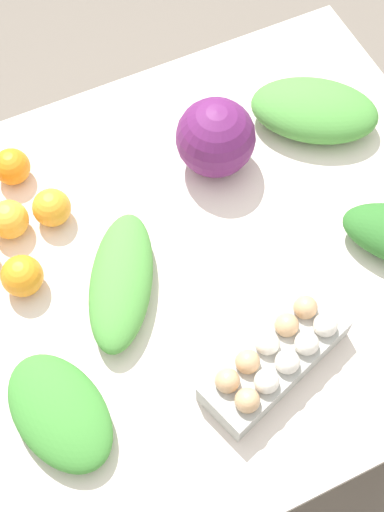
{
  "coord_description": "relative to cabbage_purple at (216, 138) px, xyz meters",
  "views": [
    {
      "loc": [
        -0.28,
        -0.59,
        2.0
      ],
      "look_at": [
        0.0,
        0.0,
        0.77
      ],
      "focal_mm": 50.0,
      "sensor_mm": 36.0,
      "label": 1
    }
  ],
  "objects": [
    {
      "name": "egg_carton",
      "position": [
        -0.1,
        -0.46,
        -0.04
      ],
      "size": [
        0.31,
        0.19,
        0.09
      ],
      "rotation": [
        0.0,
        0.0,
        0.32
      ],
      "color": "#A8A8A3",
      "rests_on": "dining_table"
    },
    {
      "name": "orange_5",
      "position": [
        -0.44,
        0.02,
        -0.04
      ],
      "size": [
        0.08,
        0.08,
        0.08
      ],
      "primitive_type": "sphere",
      "color": "#F9A833",
      "rests_on": "dining_table"
    },
    {
      "name": "dining_table",
      "position": [
        -0.15,
        -0.2,
        -0.18
      ],
      "size": [
        1.21,
        0.99,
        0.75
      ],
      "color": "silver",
      "rests_on": "ground_plane"
    },
    {
      "name": "greens_bunch_scallion",
      "position": [
        -0.29,
        -0.2,
        -0.05
      ],
      "size": [
        0.25,
        0.31,
        0.07
      ],
      "primitive_type": "ellipsoid",
      "rotation": [
        0.0,
        0.0,
        1.06
      ],
      "color": "#4C933D",
      "rests_on": "dining_table"
    },
    {
      "name": "ground_plane",
      "position": [
        -0.15,
        -0.2,
        -0.83
      ],
      "size": [
        8.0,
        8.0,
        0.0
      ],
      "primitive_type": "plane",
      "color": "#70665B"
    },
    {
      "name": "cabbage_purple",
      "position": [
        0.0,
        0.0,
        0.0
      ],
      "size": [
        0.16,
        0.16,
        0.16
      ],
      "primitive_type": "sphere",
      "color": "#601E5B",
      "rests_on": "dining_table"
    },
    {
      "name": "greens_bunch_kale",
      "position": [
        0.24,
        0.0,
        -0.04
      ],
      "size": [
        0.32,
        0.3,
        0.09
      ],
      "primitive_type": "ellipsoid",
      "rotation": [
        0.0,
        0.0,
        2.52
      ],
      "color": "#4C933D",
      "rests_on": "dining_table"
    },
    {
      "name": "orange_0",
      "position": [
        -0.4,
        0.14,
        -0.04
      ],
      "size": [
        0.08,
        0.08,
        0.08
      ],
      "primitive_type": "sphere",
      "color": "orange",
      "rests_on": "dining_table"
    },
    {
      "name": "orange_2",
      "position": [
        -0.36,
        0.01,
        -0.04
      ],
      "size": [
        0.08,
        0.08,
        0.08
      ],
      "primitive_type": "sphere",
      "color": "orange",
      "rests_on": "dining_table"
    },
    {
      "name": "orange_3",
      "position": [
        -0.46,
        -0.11,
        -0.04
      ],
      "size": [
        0.08,
        0.08,
        0.08
      ],
      "primitive_type": "sphere",
      "color": "orange",
      "rests_on": "dining_table"
    },
    {
      "name": "greens_bunch_dandelion",
      "position": [
        -0.49,
        -0.38,
        -0.05
      ],
      "size": [
        0.2,
        0.27,
        0.06
      ],
      "primitive_type": "ellipsoid",
      "rotation": [
        0.0,
        0.0,
        4.94
      ],
      "color": "#3D8433",
      "rests_on": "dining_table"
    }
  ]
}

